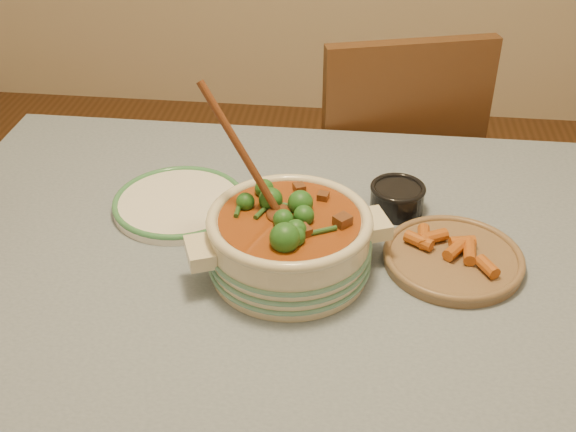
# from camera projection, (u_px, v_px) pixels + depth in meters

# --- Properties ---
(dining_table) EXTENTS (1.68, 1.08, 0.76)m
(dining_table) POSITION_uv_depth(u_px,v_px,m) (322.00, 292.00, 1.47)
(dining_table) COLOR brown
(dining_table) RESTS_ON floor
(stew_casserole) EXTENTS (0.39, 0.39, 0.36)m
(stew_casserole) POSITION_uv_depth(u_px,v_px,m) (289.00, 237.00, 1.34)
(stew_casserole) COLOR beige
(stew_casserole) RESTS_ON dining_table
(white_plate) EXTENTS (0.33, 0.33, 0.02)m
(white_plate) POSITION_uv_depth(u_px,v_px,m) (179.00, 203.00, 1.55)
(white_plate) COLOR white
(white_plate) RESTS_ON dining_table
(condiment_bowl) EXTENTS (0.14, 0.14, 0.06)m
(condiment_bowl) POSITION_uv_depth(u_px,v_px,m) (397.00, 197.00, 1.53)
(condiment_bowl) COLOR black
(condiment_bowl) RESTS_ON dining_table
(fried_plate) EXTENTS (0.27, 0.27, 0.05)m
(fried_plate) POSITION_uv_depth(u_px,v_px,m) (453.00, 256.00, 1.39)
(fried_plate) COLOR olive
(fried_plate) RESTS_ON dining_table
(chair_far) EXTENTS (0.56, 0.56, 0.97)m
(chair_far) POSITION_uv_depth(u_px,v_px,m) (388.00, 164.00, 2.13)
(chair_far) COLOR #57301A
(chair_far) RESTS_ON floor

